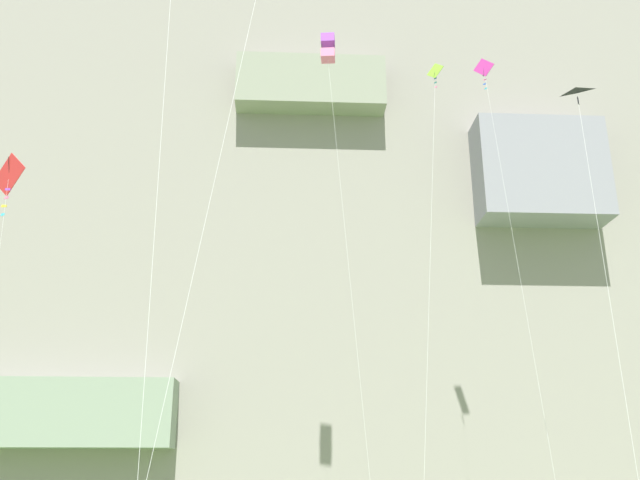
# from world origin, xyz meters

# --- Properties ---
(cliff_face) EXTENTS (180.00, 34.28, 63.25)m
(cliff_face) POSITION_xyz_m (0.01, 61.05, 31.60)
(cliff_face) COLOR gray
(cliff_face) RESTS_ON ground
(kite_diamond_front_field) EXTENTS (1.08, 5.83, 30.72)m
(kite_diamond_front_field) POSITION_xyz_m (11.26, 31.03, 27.95)
(kite_diamond_front_field) COLOR #CC3399
(kite_diamond_front_field) RESTS_ON ground
(kite_diamond_high_left) EXTENTS (2.43, 2.32, 20.69)m
(kite_diamond_high_left) POSITION_xyz_m (-17.26, 27.40, 19.13)
(kite_diamond_high_left) COLOR red
(kite_diamond_high_left) RESTS_ON ground
(kite_delta_upper_mid) EXTENTS (1.99, 3.92, 19.44)m
(kite_delta_upper_mid) POSITION_xyz_m (10.53, 17.20, 18.21)
(kite_delta_upper_mid) COLOR black
(kite_delta_upper_mid) RESTS_ON ground
(kite_diamond_upper_right) EXTENTS (3.08, 3.91, 26.56)m
(kite_diamond_upper_right) POSITION_xyz_m (6.28, 25.52, 23.44)
(kite_diamond_upper_right) COLOR #8CCC33
(kite_diamond_upper_right) RESTS_ON ground
(kite_box_low_center) EXTENTS (2.64, 2.58, 30.44)m
(kite_box_low_center) POSITION_xyz_m (0.55, 29.23, 29.49)
(kite_box_low_center) COLOR purple
(kite_box_low_center) RESTS_ON ground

